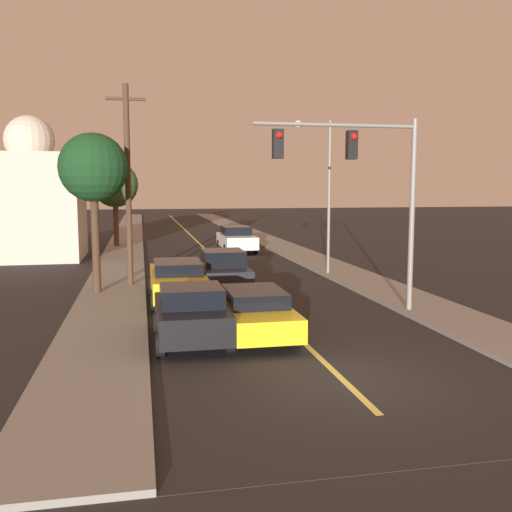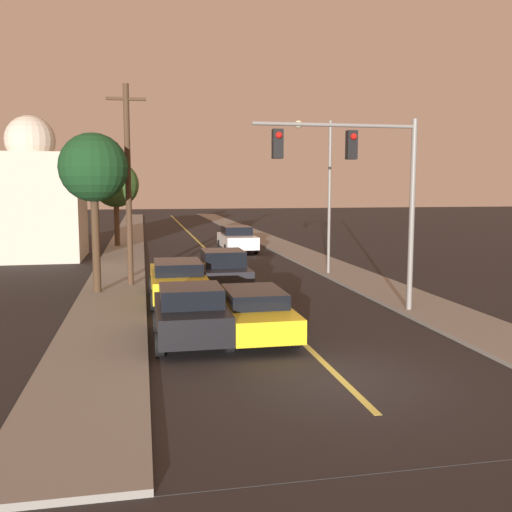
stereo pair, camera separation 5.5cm
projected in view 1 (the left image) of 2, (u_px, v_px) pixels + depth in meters
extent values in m
plane|color=black|center=(342.00, 380.00, 12.43)|extent=(200.00, 200.00, 0.00)
cube|color=black|center=(193.00, 238.00, 47.46)|extent=(8.24, 80.00, 0.01)
cube|color=#D1C14C|center=(193.00, 238.00, 47.46)|extent=(0.16, 76.00, 0.00)
cube|color=gray|center=(127.00, 238.00, 46.40)|extent=(2.50, 80.00, 0.12)
cube|color=gray|center=(256.00, 236.00, 48.51)|extent=(2.50, 80.00, 0.12)
cube|color=gold|center=(253.00, 313.00, 16.25)|extent=(1.77, 4.91, 0.62)
cube|color=black|center=(255.00, 296.00, 15.99)|extent=(1.56, 2.21, 0.41)
cylinder|color=black|center=(217.00, 313.00, 17.60)|extent=(0.22, 0.63, 0.63)
cylinder|color=black|center=(270.00, 311.00, 17.93)|extent=(0.22, 0.63, 0.63)
cylinder|color=black|center=(233.00, 339.00, 14.64)|extent=(0.22, 0.63, 0.63)
cylinder|color=black|center=(296.00, 335.00, 14.97)|extent=(0.22, 0.63, 0.63)
cube|color=black|center=(222.00, 275.00, 22.31)|extent=(1.77, 4.12, 0.79)
cube|color=black|center=(223.00, 258.00, 22.07)|extent=(1.56, 1.86, 0.60)
cylinder|color=black|center=(198.00, 280.00, 23.44)|extent=(0.22, 0.75, 0.75)
cylinder|color=black|center=(238.00, 279.00, 23.77)|extent=(0.22, 0.75, 0.75)
cylinder|color=black|center=(205.00, 291.00, 20.95)|extent=(0.22, 0.75, 0.75)
cylinder|color=black|center=(250.00, 290.00, 21.28)|extent=(0.22, 0.75, 0.75)
cube|color=black|center=(191.00, 317.00, 15.40)|extent=(1.84, 3.81, 0.75)
cube|color=black|center=(191.00, 295.00, 15.17)|extent=(1.62, 1.72, 0.50)
cylinder|color=black|center=(157.00, 322.00, 16.42)|extent=(0.22, 0.62, 0.62)
cylinder|color=black|center=(218.00, 320.00, 16.76)|extent=(0.22, 0.62, 0.62)
cylinder|color=black|center=(160.00, 344.00, 14.12)|extent=(0.22, 0.62, 0.62)
cylinder|color=black|center=(230.00, 341.00, 14.46)|extent=(0.22, 0.62, 0.62)
cube|color=gold|center=(178.00, 282.00, 20.94)|extent=(1.90, 5.11, 0.72)
cube|color=black|center=(178.00, 267.00, 20.67)|extent=(1.67, 2.30, 0.43)
cylinder|color=black|center=(152.00, 285.00, 22.35)|extent=(0.22, 0.75, 0.75)
cylinder|color=black|center=(198.00, 283.00, 22.70)|extent=(0.22, 0.75, 0.75)
cylinder|color=black|center=(154.00, 301.00, 19.26)|extent=(0.22, 0.75, 0.75)
cylinder|color=black|center=(207.00, 299.00, 19.62)|extent=(0.22, 0.75, 0.75)
cube|color=white|center=(237.00, 241.00, 37.16)|extent=(1.99, 4.98, 0.78)
cube|color=black|center=(236.00, 230.00, 37.27)|extent=(1.75, 2.24, 0.54)
cylinder|color=black|center=(255.00, 249.00, 35.89)|extent=(0.22, 0.65, 0.65)
cylinder|color=black|center=(226.00, 249.00, 35.52)|extent=(0.22, 0.65, 0.65)
cylinder|color=black|center=(246.00, 244.00, 38.89)|extent=(0.22, 0.65, 0.65)
cylinder|color=black|center=(219.00, 245.00, 38.52)|extent=(0.22, 0.65, 0.65)
cylinder|color=slate|center=(412.00, 216.00, 18.75)|extent=(0.18, 0.18, 6.25)
cylinder|color=slate|center=(336.00, 125.00, 17.87)|extent=(5.35, 0.12, 0.12)
cube|color=black|center=(352.00, 145.00, 18.05)|extent=(0.32, 0.28, 0.90)
sphere|color=red|center=(354.00, 137.00, 17.85)|extent=(0.20, 0.20, 0.20)
cube|color=black|center=(278.00, 144.00, 17.58)|extent=(0.32, 0.28, 0.90)
sphere|color=red|center=(279.00, 135.00, 17.37)|extent=(0.20, 0.20, 0.20)
cylinder|color=slate|center=(329.00, 198.00, 26.78)|extent=(0.14, 0.14, 7.12)
cylinder|color=slate|center=(314.00, 124.00, 26.22)|extent=(1.54, 0.09, 0.09)
sphere|color=beige|center=(298.00, 124.00, 26.07)|extent=(0.36, 0.36, 0.36)
cylinder|color=#422D1E|center=(128.00, 186.00, 23.42)|extent=(0.24, 0.24, 8.21)
cube|color=#422D1E|center=(126.00, 99.00, 23.00)|extent=(1.60, 0.12, 0.12)
cylinder|color=#3D2B1C|center=(96.00, 242.00, 22.01)|extent=(0.31, 0.31, 3.89)
sphere|color=#143819|center=(93.00, 167.00, 21.66)|extent=(2.62, 2.62, 2.62)
cylinder|color=#4C3823|center=(116.00, 223.00, 39.66)|extent=(0.37, 0.37, 3.15)
sphere|color=#2D4C1E|center=(115.00, 184.00, 39.34)|extent=(3.15, 3.15, 3.15)
cube|color=#BCB29E|center=(33.00, 207.00, 33.15)|extent=(5.57, 5.57, 6.09)
sphere|color=#BCB29E|center=(29.00, 140.00, 32.69)|extent=(2.82, 2.82, 2.82)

